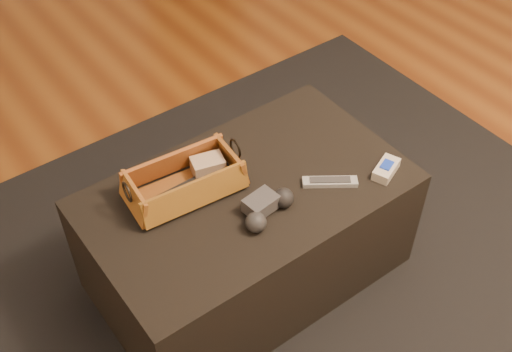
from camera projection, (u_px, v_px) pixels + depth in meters
floor at (298, 319)px, 2.15m from camera, size 5.00×5.50×0.01m
area_rug at (256, 282)px, 2.24m from camera, size 2.60×2.00×0.01m
ottoman at (248, 233)px, 2.12m from camera, size 1.00×0.60×0.42m
tv_remote at (182, 191)px, 1.93m from camera, size 0.19×0.04×0.02m
cloth_bundle at (208, 166)px, 1.99m from camera, size 0.11×0.09×0.05m
wicker_basket at (184, 182)px, 1.94m from camera, size 0.38×0.22×0.13m
game_controller at (266, 207)px, 1.88m from camera, size 0.20×0.13×0.06m
silver_remote at (330, 182)px, 1.98m from camera, size 0.16×0.13×0.02m
cream_gadget at (386, 169)px, 2.01m from camera, size 0.12×0.09×0.04m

